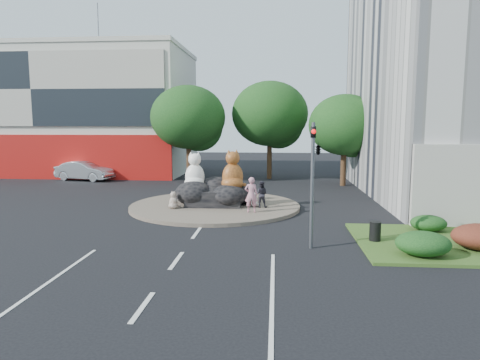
# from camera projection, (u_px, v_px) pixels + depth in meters

# --- Properties ---
(ground) EXTENTS (120.00, 120.00, 0.00)m
(ground) POSITION_uv_depth(u_px,v_px,m) (176.00, 261.00, 15.53)
(ground) COLOR black
(ground) RESTS_ON ground
(roundabout_island) EXTENTS (10.00, 10.00, 0.20)m
(roundabout_island) POSITION_uv_depth(u_px,v_px,m) (215.00, 206.00, 25.40)
(roundabout_island) COLOR brown
(roundabout_island) RESTS_ON ground
(rock_plinth) EXTENTS (3.20, 2.60, 0.90)m
(rock_plinth) POSITION_uv_depth(u_px,v_px,m) (215.00, 197.00, 25.33)
(rock_plinth) COLOR black
(rock_plinth) RESTS_ON roundabout_island
(shophouse_block) EXTENTS (25.20, 12.30, 17.40)m
(shophouse_block) POSITION_uv_depth(u_px,v_px,m) (65.00, 112.00, 43.79)
(shophouse_block) COLOR beige
(shophouse_block) RESTS_ON ground
(tree_left) EXTENTS (6.46, 6.46, 8.27)m
(tree_left) POSITION_uv_depth(u_px,v_px,m) (189.00, 120.00, 36.98)
(tree_left) COLOR #382314
(tree_left) RESTS_ON ground
(tree_mid) EXTENTS (6.84, 6.84, 8.76)m
(tree_mid) POSITION_uv_depth(u_px,v_px,m) (271.00, 117.00, 38.34)
(tree_mid) COLOR #382314
(tree_mid) RESTS_ON ground
(tree_right) EXTENTS (5.70, 5.70, 7.30)m
(tree_right) POSITION_uv_depth(u_px,v_px,m) (345.00, 128.00, 34.01)
(tree_right) COLOR #382314
(tree_right) RESTS_ON ground
(hedge_near_green) EXTENTS (2.00, 1.60, 0.90)m
(hedge_near_green) POSITION_uv_depth(u_px,v_px,m) (423.00, 244.00, 15.71)
(hedge_near_green) COLOR #113614
(hedge_near_green) RESTS_ON grass_verge
(hedge_back_green) EXTENTS (1.60, 1.28, 0.72)m
(hedge_back_green) POSITION_uv_depth(u_px,v_px,m) (428.00, 223.00, 19.35)
(hedge_back_green) COLOR #113614
(hedge_back_green) RESTS_ON grass_verge
(traffic_light) EXTENTS (0.44, 1.24, 5.00)m
(traffic_light) POSITION_uv_depth(u_px,v_px,m) (315.00, 158.00, 16.62)
(traffic_light) COLOR #595B60
(traffic_light) RESTS_ON ground
(street_lamp) EXTENTS (2.34, 0.22, 8.06)m
(street_lamp) POSITION_uv_depth(u_px,v_px,m) (458.00, 132.00, 21.79)
(street_lamp) COLOR #595B60
(street_lamp) RESTS_ON ground
(cat_white) EXTENTS (1.46, 1.30, 2.22)m
(cat_white) POSITION_uv_depth(u_px,v_px,m) (195.00, 170.00, 25.47)
(cat_white) COLOR white
(cat_white) RESTS_ON rock_plinth
(cat_tabby) EXTENTS (1.83, 1.75, 2.39)m
(cat_tabby) POSITION_uv_depth(u_px,v_px,m) (233.00, 170.00, 24.86)
(cat_tabby) COLOR #CA5D2A
(cat_tabby) RESTS_ON rock_plinth
(kitten_calico) EXTENTS (0.79, 0.76, 1.00)m
(kitten_calico) POSITION_uv_depth(u_px,v_px,m) (173.00, 200.00, 24.10)
(kitten_calico) COLOR beige
(kitten_calico) RESTS_ON roundabout_island
(kitten_white) EXTENTS (0.65, 0.66, 0.84)m
(kitten_white) POSITION_uv_depth(u_px,v_px,m) (254.00, 199.00, 24.74)
(kitten_white) COLOR white
(kitten_white) RESTS_ON roundabout_island
(pedestrian_pink) EXTENTS (0.73, 0.51, 1.92)m
(pedestrian_pink) POSITION_uv_depth(u_px,v_px,m) (251.00, 195.00, 23.01)
(pedestrian_pink) COLOR #BF7B8D
(pedestrian_pink) RESTS_ON roundabout_island
(pedestrian_dark) EXTENTS (0.79, 0.65, 1.52)m
(pedestrian_dark) POSITION_uv_depth(u_px,v_px,m) (261.00, 194.00, 24.37)
(pedestrian_dark) COLOR #23222A
(pedestrian_dark) RESTS_ON roundabout_island
(parked_car) EXTENTS (5.43, 2.90, 1.70)m
(parked_car) POSITION_uv_depth(u_px,v_px,m) (85.00, 171.00, 37.64)
(parked_car) COLOR #B2B5BA
(parked_car) RESTS_ON ground
(litter_bin) EXTENTS (0.61, 0.61, 0.80)m
(litter_bin) POSITION_uv_depth(u_px,v_px,m) (375.00, 231.00, 17.73)
(litter_bin) COLOR black
(litter_bin) RESTS_ON grass_verge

